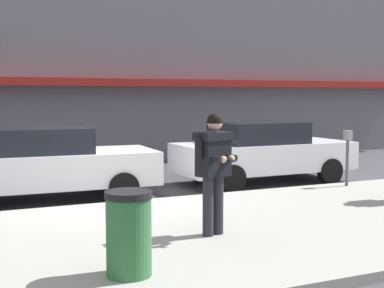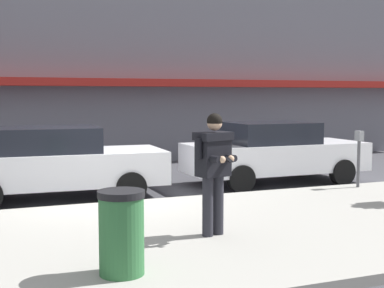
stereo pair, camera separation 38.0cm
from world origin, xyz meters
TOP-DOWN VIEW (x-y plane):
  - ground_plane at (0.00, 0.00)m, footprint 80.00×80.00m
  - sidewalk at (1.00, -2.85)m, footprint 32.00×5.30m
  - curb_paint_line at (1.00, 0.05)m, footprint 28.00×0.12m
  - storefront_facade at (1.00, 8.49)m, footprint 28.00×4.70m
  - parked_sedan_mid at (-0.90, 1.17)m, footprint 4.57×2.07m
  - parked_sedan_far at (4.45, 1.28)m, footprint 4.52×1.97m
  - man_texting_on_phone at (0.84, -3.22)m, footprint 0.63×0.64m
  - parking_meter at (5.54, -0.60)m, footprint 0.12×0.18m
  - trash_bin at (-0.84, -4.41)m, footprint 0.55×0.55m

SIDE VIEW (x-z plane):
  - ground_plane at x=0.00m, z-range 0.00..0.00m
  - curb_paint_line at x=1.00m, z-range 0.00..0.01m
  - sidewalk at x=1.00m, z-range 0.00..0.14m
  - trash_bin at x=-0.84m, z-range 0.14..1.12m
  - parked_sedan_mid at x=-0.90m, z-range 0.02..1.56m
  - parked_sedan_far at x=4.45m, z-range 0.02..1.56m
  - parking_meter at x=5.54m, z-range 0.33..1.60m
  - man_texting_on_phone at x=0.84m, z-range 0.35..2.15m
  - storefront_facade at x=1.00m, z-range -0.01..10.77m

